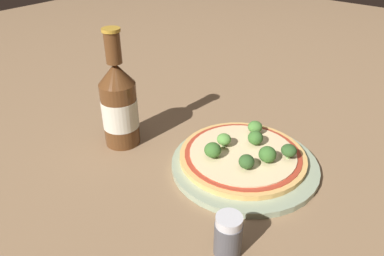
# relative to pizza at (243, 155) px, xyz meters

# --- Properties ---
(ground_plane) EXTENTS (3.00, 3.00, 0.00)m
(ground_plane) POSITION_rel_pizza_xyz_m (-0.01, 0.02, -0.02)
(ground_plane) COLOR #846647
(plate) EXTENTS (0.27, 0.27, 0.01)m
(plate) POSITION_rel_pizza_xyz_m (-0.00, -0.01, -0.01)
(plate) COLOR #93A384
(plate) RESTS_ON ground_plane
(pizza) EXTENTS (0.24, 0.24, 0.01)m
(pizza) POSITION_rel_pizza_xyz_m (0.00, 0.00, 0.00)
(pizza) COLOR tan
(pizza) RESTS_ON plate
(broccoli_floret_0) EXTENTS (0.03, 0.03, 0.03)m
(broccoli_floret_0) POSITION_rel_pizza_xyz_m (0.07, 0.02, 0.02)
(broccoli_floret_0) COLOR #7A9E5B
(broccoli_floret_0) RESTS_ON pizza
(broccoli_floret_1) EXTENTS (0.03, 0.03, 0.03)m
(broccoli_floret_1) POSITION_rel_pizza_xyz_m (-0.01, 0.04, 0.02)
(broccoli_floret_1) COLOR #7A9E5B
(broccoli_floret_1) RESTS_ON pizza
(broccoli_floret_2) EXTENTS (0.03, 0.03, 0.03)m
(broccoli_floret_2) POSITION_rel_pizza_xyz_m (0.04, -0.07, 0.02)
(broccoli_floret_2) COLOR #7A9E5B
(broccoli_floret_2) RESTS_ON pizza
(broccoli_floret_3) EXTENTS (0.03, 0.03, 0.03)m
(broccoli_floret_3) POSITION_rel_pizza_xyz_m (0.04, -0.00, 0.02)
(broccoli_floret_3) COLOR #7A9E5B
(broccoli_floret_3) RESTS_ON pizza
(broccoli_floret_4) EXTENTS (0.03, 0.03, 0.03)m
(broccoli_floret_4) POSITION_rel_pizza_xyz_m (0.00, -0.05, 0.02)
(broccoli_floret_4) COLOR #7A9E5B
(broccoli_floret_4) RESTS_ON pizza
(broccoli_floret_5) EXTENTS (0.03, 0.03, 0.03)m
(broccoli_floret_5) POSITION_rel_pizza_xyz_m (-0.04, -0.03, 0.02)
(broccoli_floret_5) COLOR #7A9E5B
(broccoli_floret_5) RESTS_ON pizza
(broccoli_floret_6) EXTENTS (0.03, 0.03, 0.03)m
(broccoli_floret_6) POSITION_rel_pizza_xyz_m (-0.05, 0.03, 0.02)
(broccoli_floret_6) COLOR #7A9E5B
(broccoli_floret_6) RESTS_ON pizza
(beer_bottle) EXTENTS (0.07, 0.07, 0.24)m
(beer_bottle) POSITION_rel_pizza_xyz_m (-0.09, 0.23, 0.07)
(beer_bottle) COLOR #563319
(beer_bottle) RESTS_ON ground_plane
(pepper_shaker) EXTENTS (0.04, 0.04, 0.07)m
(pepper_shaker) POSITION_rel_pizza_xyz_m (-0.19, -0.10, 0.01)
(pepper_shaker) COLOR #4C4C51
(pepper_shaker) RESTS_ON ground_plane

